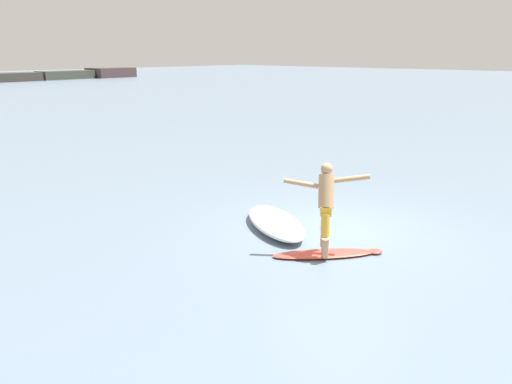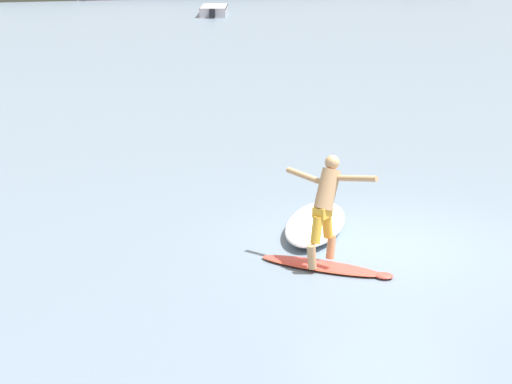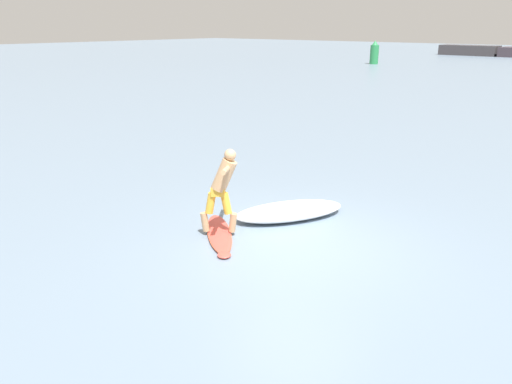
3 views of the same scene
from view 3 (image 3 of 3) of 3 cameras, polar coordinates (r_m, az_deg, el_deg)
ground_plane at (r=9.31m, az=4.47°, el=-5.92°), size 200.00×200.00×0.00m
surfboard at (r=9.64m, az=-4.21°, el=-4.77°), size 1.80×1.62×0.21m
surfer at (r=9.31m, az=-3.80°, el=0.91°), size 1.01×1.30×1.63m
channel_marker_buoy at (r=53.38m, az=13.38°, el=15.16°), size 0.85×0.85×2.28m
wave_foam_at_tail at (r=10.47m, az=3.85°, el=-2.18°), size 2.00×2.52×0.29m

